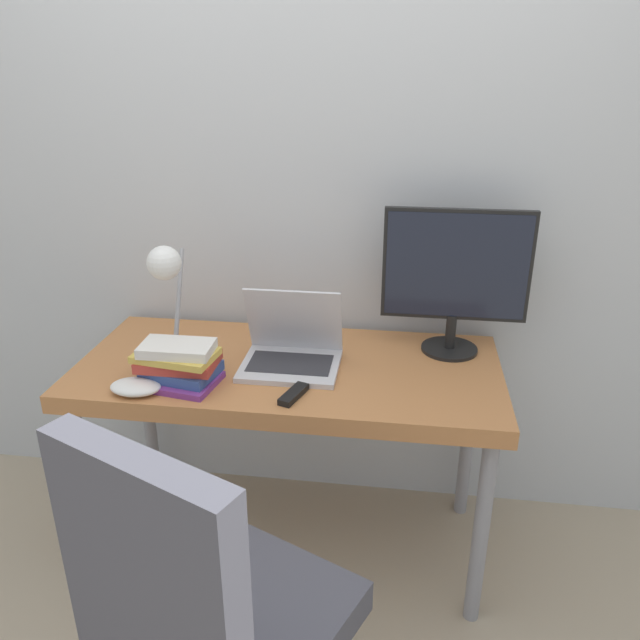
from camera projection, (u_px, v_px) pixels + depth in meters
ground_plane at (275, 608)px, 2.10m from camera, size 12.00×12.00×0.00m
wall_back at (306, 181)px, 2.25m from camera, size 8.00×0.05×2.60m
desk at (289, 383)px, 2.13m from camera, size 1.42×0.65×0.76m
laptop at (292, 350)px, 2.08m from camera, size 0.32×0.26×0.26m
monitor at (456, 274)px, 2.10m from camera, size 0.49×0.20×0.50m
desk_lamp at (168, 276)px, 1.98m from camera, size 0.11×0.27×0.42m
office_chair at (206, 621)px, 1.34m from camera, size 0.62×0.66×1.08m
book_stack at (179, 363)px, 1.96m from camera, size 0.27×0.23×0.14m
tv_remote at (294, 394)px, 1.89m from camera, size 0.08×0.14×0.02m
game_controller at (136, 387)px, 1.91m from camera, size 0.16×0.11×0.04m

